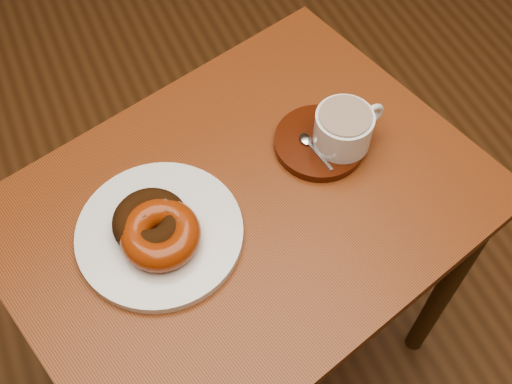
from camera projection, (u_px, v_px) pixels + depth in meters
name	position (u px, v px, depth m)	size (l,w,h in m)	color
ground	(337.00, 346.00, 1.60)	(6.00, 6.00, 0.00)	#55341B
cafe_table	(245.00, 237.00, 1.10)	(0.87, 0.73, 0.70)	brown
donut_plate	(160.00, 233.00, 0.97)	(0.25, 0.25, 0.02)	silver
donut_cinnamon	(151.00, 222.00, 0.95)	(0.11, 0.11, 0.04)	black
donut_caramel	(160.00, 234.00, 0.94)	(0.12, 0.12, 0.04)	#8E340F
saucer	(319.00, 143.00, 1.06)	(0.15, 0.15, 0.02)	#3E1508
coffee_cup	(344.00, 128.00, 1.03)	(0.13, 0.09, 0.07)	silver
teaspoon	(308.00, 142.00, 1.05)	(0.02, 0.09, 0.01)	silver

